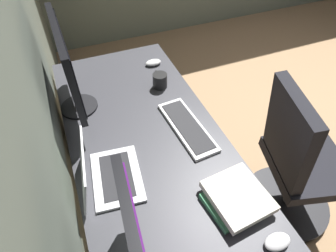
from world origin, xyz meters
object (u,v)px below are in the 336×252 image
at_px(drawer_pedestal, 132,147).
at_px(monitor_secondary, 67,66).
at_px(mouse_spare, 277,242).
at_px(coffee_mug, 160,80).
at_px(laptop_leftmost, 104,174).
at_px(mouse_main, 153,63).
at_px(office_chair, 295,167).
at_px(keyboard_main, 187,127).
at_px(book_stack_near, 236,198).

distance_m(drawer_pedestal, monitor_secondary, 0.70).
bearing_deg(mouse_spare, coffee_mug, 3.57).
bearing_deg(coffee_mug, laptop_leftmost, 139.32).
xyz_separation_m(mouse_main, office_chair, (-0.89, -0.54, -0.29)).
bearing_deg(drawer_pedestal, monitor_secondary, 74.33).
bearing_deg(coffee_mug, office_chair, -138.90).
height_order(drawer_pedestal, keyboard_main, keyboard_main).
distance_m(laptop_leftmost, office_chair, 1.09).
bearing_deg(office_chair, drawer_pedestal, 54.28).
bearing_deg(monitor_secondary, drawer_pedestal, -105.67).
bearing_deg(laptop_leftmost, mouse_spare, -134.17).
bearing_deg(drawer_pedestal, book_stack_near, -161.74).
distance_m(laptop_leftmost, book_stack_near, 0.56).
relative_size(drawer_pedestal, book_stack_near, 2.71).
height_order(laptop_leftmost, mouse_main, laptop_leftmost).
bearing_deg(book_stack_near, coffee_mug, 0.93).
xyz_separation_m(drawer_pedestal, laptop_leftmost, (-0.45, 0.22, 0.43)).
bearing_deg(monitor_secondary, office_chair, -121.72).
bearing_deg(mouse_main, monitor_secondary, 114.61).
xyz_separation_m(drawer_pedestal, book_stack_near, (-0.76, -0.25, 0.41)).
height_order(laptop_leftmost, office_chair, office_chair).
height_order(drawer_pedestal, office_chair, office_chair).
bearing_deg(monitor_secondary, laptop_leftmost, -177.40).
bearing_deg(drawer_pedestal, mouse_main, -42.07).
distance_m(drawer_pedestal, mouse_spare, 1.08).
relative_size(keyboard_main, mouse_main, 4.12).
bearing_deg(office_chair, book_stack_near, 106.89).
relative_size(drawer_pedestal, mouse_spare, 6.68).
relative_size(book_stack_near, office_chair, 0.26).
xyz_separation_m(keyboard_main, office_chair, (-0.28, -0.57, -0.28)).
relative_size(drawer_pedestal, keyboard_main, 1.62).
xyz_separation_m(monitor_secondary, book_stack_near, (-0.82, -0.49, -0.24)).
bearing_deg(book_stack_near, office_chair, -73.11).
bearing_deg(laptop_leftmost, coffee_mug, -40.68).
bearing_deg(office_chair, laptop_leftmost, 82.73).
xyz_separation_m(monitor_secondary, laptop_leftmost, (-0.52, -0.02, -0.22)).
distance_m(monitor_secondary, office_chair, 1.36).
height_order(mouse_main, book_stack_near, book_stack_near).
bearing_deg(keyboard_main, coffee_mug, 1.00).
height_order(mouse_main, office_chair, office_chair).
xyz_separation_m(laptop_leftmost, mouse_main, (0.76, -0.50, -0.03)).
distance_m(monitor_secondary, book_stack_near, 0.99).
height_order(keyboard_main, coffee_mug, coffee_mug).
xyz_separation_m(mouse_spare, book_stack_near, (0.20, 0.05, 0.02)).
relative_size(monitor_secondary, book_stack_near, 2.19).
height_order(drawer_pedestal, mouse_main, mouse_main).
bearing_deg(drawer_pedestal, laptop_leftmost, 154.13).
bearing_deg(drawer_pedestal, coffee_mug, -71.94).
relative_size(drawer_pedestal, monitor_secondary, 1.24).
bearing_deg(laptop_leftmost, drawer_pedestal, -25.87).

